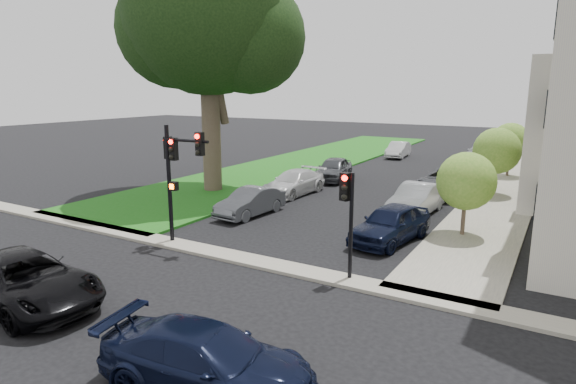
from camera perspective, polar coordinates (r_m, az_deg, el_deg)
The scene contains 20 objects.
ground at distance 16.23m, azimuth -9.07°, elevation -10.21°, with size 140.00×140.00×0.00m, color black.
grass_strip at distance 40.57m, azimuth 2.54°, elevation 3.64°, with size 8.00×44.00×0.12m, color #186312.
sidewalk_right at distance 36.15m, azimuth 25.22°, elevation 1.40°, with size 3.50×44.00×0.12m, color gray.
sidewalk_cross at distance 17.69m, azimuth -4.95°, elevation -7.96°, with size 60.00×1.00×0.12m, color gray.
eucalyptus at distance 29.24m, azimuth -9.67°, elevation 20.42°, with size 10.73×9.73×15.19m.
small_tree_a at distance 21.07m, azimuth 20.37°, elevation 1.21°, with size 2.40×2.40×3.60m.
small_tree_b at distance 29.89m, azimuth 23.51°, elevation 4.49°, with size 2.63×2.63×3.95m.
small_tree_c at distance 36.71m, azimuth 24.85°, elevation 5.48°, with size 2.53×2.53×3.79m.
traffic_signal_main at distance 19.18m, azimuth -13.15°, elevation 3.31°, with size 2.32×0.60×4.75m.
traffic_signal_secondary at distance 15.33m, azimuth 7.10°, elevation -1.66°, with size 0.48×0.39×3.58m.
car_cross_near at distance 15.97m, azimuth -28.82°, elevation -9.16°, with size 2.48×5.38×1.49m, color black.
car_cross_far at distance 10.63m, azimuth -9.58°, elevation -19.01°, with size 1.91×4.69×1.36m, color black.
car_parked_0 at distance 19.97m, azimuth 12.06°, elevation -3.68°, with size 1.81×4.49×1.53m, color black.
car_parked_1 at distance 24.58m, azimuth 14.98°, elevation -0.85°, with size 1.60×4.58×1.51m, color #999BA0.
car_parked_2 at distance 29.68m, azimuth 18.35°, elevation 1.22°, with size 2.60×5.63×1.57m, color #3F4247.
car_parked_4 at distance 43.77m, azimuth 22.00°, elevation 4.31°, with size 2.11×5.19×1.51m, color #999BA0.
car_parked_5 at distance 23.59m, azimuth -4.48°, elevation -1.20°, with size 1.43×4.09×1.35m, color #3F4247.
car_parked_6 at distance 28.16m, azimuth 0.69°, elevation 1.11°, with size 1.96×4.83×1.40m, color silver.
car_parked_7 at distance 32.67m, azimuth 5.43°, elevation 2.75°, with size 1.83×4.54×1.55m, color #3F4247.
car_parked_9 at distance 44.36m, azimuth 12.93°, elevation 4.91°, with size 1.46×4.17×1.38m, color silver.
Camera 1 is at (9.63, -11.52, 6.18)m, focal length 30.00 mm.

